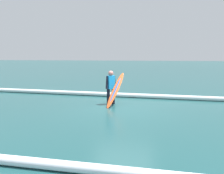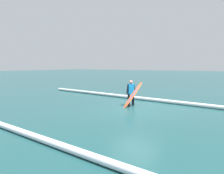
{
  "view_description": "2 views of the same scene",
  "coord_description": "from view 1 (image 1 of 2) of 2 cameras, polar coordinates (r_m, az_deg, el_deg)",
  "views": [
    {
      "loc": [
        -1.52,
        9.74,
        2.19
      ],
      "look_at": [
        0.25,
        1.1,
        1.02
      ],
      "focal_mm": 38.99,
      "sensor_mm": 36.0,
      "label": 1
    },
    {
      "loc": [
        -4.45,
        9.1,
        2.35
      ],
      "look_at": [
        0.81,
        1.14,
        1.27
      ],
      "focal_mm": 30.06,
      "sensor_mm": 36.0,
      "label": 2
    }
  ],
  "objects": [
    {
      "name": "ground_plane",
      "position": [
        10.1,
        2.65,
        -5.01
      ],
      "size": [
        171.69,
        171.69,
        0.0
      ],
      "primitive_type": "plane",
      "color": "#1B4648"
    },
    {
      "name": "wave_crest_foreground",
      "position": [
        13.08,
        -3.56,
        -1.64
      ],
      "size": [
        15.78,
        1.0,
        0.23
      ],
      "primitive_type": "cylinder",
      "rotation": [
        0.0,
        1.57,
        -0.05
      ],
      "color": "white",
      "rests_on": "ground_plane"
    },
    {
      "name": "surfboard",
      "position": [
        10.52,
        0.84,
        -0.66
      ],
      "size": [
        0.73,
        1.44,
        1.41
      ],
      "color": "#E55926",
      "rests_on": "ground_plane"
    },
    {
      "name": "wave_crest_midground",
      "position": [
        5.56,
        -24.69,
        -15.18
      ],
      "size": [
        19.88,
        0.46,
        0.21
      ],
      "primitive_type": "cylinder",
      "rotation": [
        0.0,
        1.57,
        -0.01
      ],
      "color": "white",
      "rests_on": "ground_plane"
    },
    {
      "name": "surfer",
      "position": [
        10.76,
        -0.27,
        0.31
      ],
      "size": [
        0.37,
        0.55,
        1.5
      ],
      "rotation": [
        0.0,
        0.0,
        0.87
      ],
      "color": "black",
      "rests_on": "ground_plane"
    }
  ]
}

